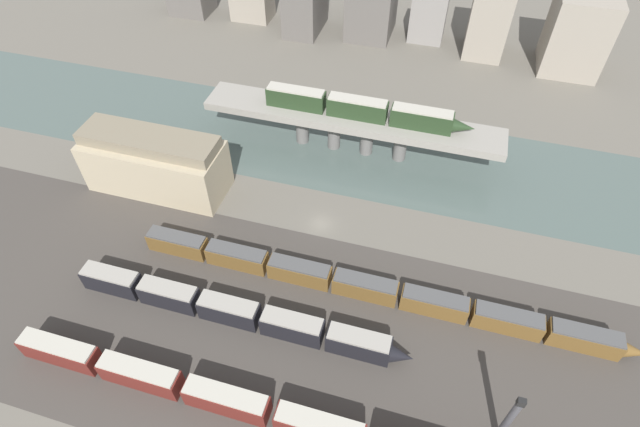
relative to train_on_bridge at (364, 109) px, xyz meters
The scene contains 14 objects.
ground_plane 25.33m from the train_on_bridge, 96.15° to the right, with size 400.00×400.00×0.00m, color #666056.
railbed_yard 48.06m from the train_on_bridge, 93.00° to the right, with size 280.00×42.00×0.01m, color #423D38.
river_water 11.14m from the train_on_bridge, behind, with size 320.00×28.58×0.01m, color #4C5B56.
bridge 4.44m from the train_on_bridge, behind, with size 62.08×8.68×8.82m.
train_on_bridge is the anchor object (origin of this frame).
train_yard_near 60.03m from the train_on_bridge, 87.55° to the right, with size 82.64×2.98×4.19m.
train_yard_mid 47.82m from the train_on_bridge, 101.84° to the right, with size 54.71×3.14×4.18m.
train_yard_far 38.15m from the train_on_bridge, 74.31° to the right, with size 81.87×2.95×3.81m.
warehouse_building 42.26m from the train_on_bridge, 149.20° to the right, with size 26.91×10.54×12.65m.
signal_tower 61.66m from the train_on_bridge, 59.84° to the right, with size 1.00×0.94×11.90m.
city_block_center 56.60m from the train_on_bridge, 119.40° to the left, with size 9.28×15.43×16.32m, color #605B56.
city_block_far_right 54.29m from the train_on_bridge, 83.08° to the left, with size 9.42×8.41×13.22m, color gray.
city_block_tall 55.25m from the train_on_bridge, 66.18° to the left, with size 9.96×12.96×19.43m, color gray.
city_block_low 65.12m from the train_on_bridge, 47.74° to the left, with size 14.16×14.88×19.30m, color gray.
Camera 1 is at (17.03, -59.88, 69.61)m, focal length 28.00 mm.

